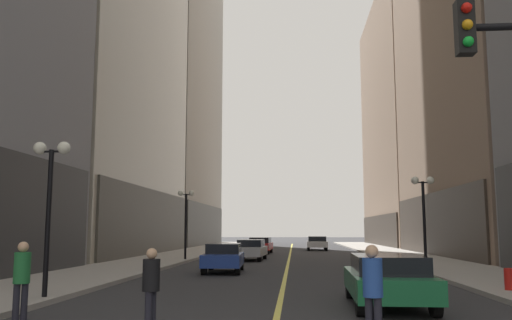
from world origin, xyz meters
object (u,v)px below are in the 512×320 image
(fire_hydrant_right, at_px, (509,282))
(car_white, at_px, (317,243))
(car_green, at_px, (387,278))
(car_blue, at_px, (224,257))
(pedestrian_in_blue_hoodie, at_px, (373,287))
(car_silver, at_px, (251,249))
(street_lamp_left_far, at_px, (186,209))
(car_red, at_px, (260,245))
(pedestrian_in_black_coat, at_px, (151,283))
(street_lamp_left_near, at_px, (50,183))
(pedestrian_in_green_parka, at_px, (22,275))
(street_lamp_right_mid, at_px, (423,202))

(fire_hydrant_right, bearing_deg, car_white, 97.13)
(car_green, distance_m, car_blue, 12.12)
(car_green, distance_m, pedestrian_in_blue_hoodie, 4.87)
(car_silver, height_order, street_lamp_left_far, street_lamp_left_far)
(car_white, height_order, street_lamp_left_far, street_lamp_left_far)
(car_red, height_order, car_white, same)
(car_red, xyz_separation_m, car_white, (4.99, 7.60, 0.00))
(car_green, bearing_deg, fire_hydrant_right, 34.58)
(car_green, xyz_separation_m, car_red, (-5.25, 30.28, -0.00))
(pedestrian_in_black_coat, xyz_separation_m, pedestrian_in_blue_hoodie, (4.12, -1.02, 0.07))
(car_white, bearing_deg, pedestrian_in_black_coat, -96.71)
(car_silver, xyz_separation_m, street_lamp_left_near, (-3.98, -20.21, 2.54))
(pedestrian_in_blue_hoodie, xyz_separation_m, street_lamp_left_far, (-8.14, 23.62, 2.26))
(street_lamp_left_near, bearing_deg, car_green, -1.42)
(car_green, xyz_separation_m, car_blue, (-5.67, 10.71, -0.01))
(street_lamp_left_far, bearing_deg, car_green, -64.06)
(street_lamp_left_far, bearing_deg, pedestrian_in_black_coat, -79.91)
(pedestrian_in_green_parka, bearing_deg, car_red, 84.99)
(car_red, bearing_deg, pedestrian_in_black_coat, -89.85)
(pedestrian_in_black_coat, relative_size, street_lamp_left_near, 0.36)
(street_lamp_left_near, xyz_separation_m, street_lamp_left_far, (0.00, 18.65, 0.00))
(street_lamp_left_near, relative_size, fire_hydrant_right, 5.54)
(car_red, bearing_deg, pedestrian_in_blue_hoodie, -83.14)
(car_silver, bearing_deg, street_lamp_left_far, -158.58)
(pedestrian_in_black_coat, bearing_deg, street_lamp_left_near, 135.48)
(pedestrian_in_black_coat, xyz_separation_m, street_lamp_right_mid, (8.78, 14.82, 2.33))
(car_red, xyz_separation_m, pedestrian_in_black_coat, (0.09, -34.01, 0.21))
(car_silver, bearing_deg, street_lamp_right_mid, -46.63)
(car_white, relative_size, pedestrian_in_green_parka, 2.82)
(car_silver, bearing_deg, fire_hydrant_right, -62.09)
(street_lamp_left_near, relative_size, street_lamp_right_mid, 1.00)
(pedestrian_in_green_parka, xyz_separation_m, street_lamp_right_mid, (11.79, 14.08, 2.26))
(car_silver, distance_m, pedestrian_in_blue_hoodie, 25.53)
(street_lamp_left_near, xyz_separation_m, fire_hydrant_right, (13.30, 2.61, -2.86))
(pedestrian_in_blue_hoodie, relative_size, street_lamp_left_near, 0.39)
(pedestrian_in_blue_hoodie, bearing_deg, street_lamp_right_mid, 73.62)
(car_red, distance_m, pedestrian_in_green_parka, 33.40)
(car_red, xyz_separation_m, street_lamp_right_mid, (8.87, -19.19, 2.54))
(car_red, distance_m, pedestrian_in_black_coat, 34.01)
(street_lamp_left_near, bearing_deg, fire_hydrant_right, 11.10)
(car_green, relative_size, street_lamp_right_mid, 1.04)
(car_silver, distance_m, car_white, 18.14)
(car_blue, xyz_separation_m, street_lamp_right_mid, (9.29, 0.39, 2.54))
(car_silver, xyz_separation_m, street_lamp_left_far, (-3.98, -1.56, 2.54))
(car_white, bearing_deg, street_lamp_left_near, -103.32)
(car_silver, distance_m, street_lamp_right_mid, 13.10)
(street_lamp_left_far, relative_size, street_lamp_right_mid, 1.00)
(pedestrian_in_green_parka, relative_size, pedestrian_in_blue_hoodie, 1.00)
(car_blue, distance_m, pedestrian_in_black_coat, 14.45)
(car_silver, height_order, fire_hydrant_right, car_silver)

